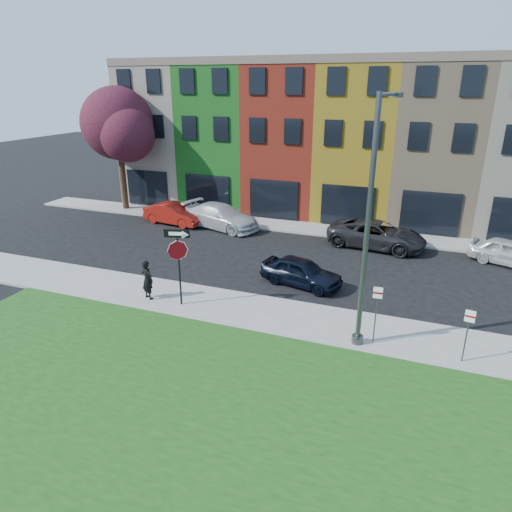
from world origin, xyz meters
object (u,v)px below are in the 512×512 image
at_px(sedan_near, 301,272).
at_px(street_lamp, 369,227).
at_px(stop_sign, 178,252).
at_px(man, 147,280).

relative_size(sedan_near, street_lamp, 0.48).
distance_m(stop_sign, sedan_near, 6.03).
bearing_deg(street_lamp, sedan_near, 138.42).
distance_m(stop_sign, man, 2.19).
relative_size(stop_sign, sedan_near, 0.80).
distance_m(stop_sign, street_lamp, 7.76).
relative_size(man, street_lamp, 0.20).
xyz_separation_m(sedan_near, street_lamp, (3.35, -4.24, 3.78)).
height_order(stop_sign, street_lamp, street_lamp).
height_order(man, street_lamp, street_lamp).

